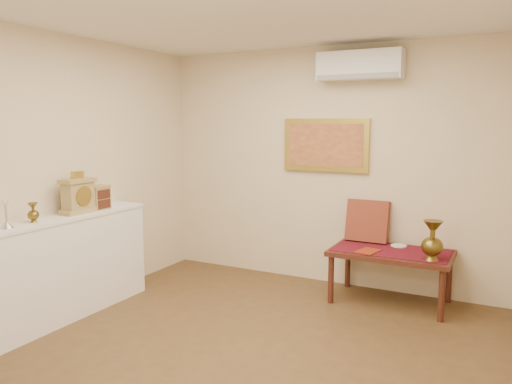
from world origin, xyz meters
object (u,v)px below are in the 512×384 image
Objects in this scene: mantel_clock at (78,195)px; wooden_chest at (98,197)px; brass_urn_tall at (433,236)px; display_ledge at (59,269)px; low_table at (391,257)px.

mantel_clock is 0.26m from wooden_chest.
wooden_chest is at bearing -159.22° from brass_urn_tall.
display_ledge is 8.28× the size of wooden_chest.
brass_urn_tall is 0.23× the size of display_ledge.
mantel_clock is (0.02, 0.26, 0.66)m from display_ledge.
mantel_clock reaches higher than brass_urn_tall.
wooden_chest reaches higher than low_table.
brass_urn_tall is at bearing 20.78° from wooden_chest.
low_table is at bearing 31.32° from mantel_clock.
brass_urn_tall is 0.39× the size of low_table.
mantel_clock reaches higher than low_table.
display_ledge is 1.68× the size of low_table.
brass_urn_tall reaches higher than low_table.
mantel_clock is at bearing -155.30° from brass_urn_tall.
display_ledge is at bearing -92.96° from wooden_chest.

